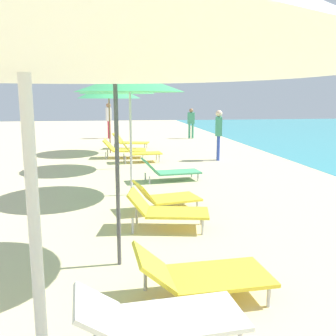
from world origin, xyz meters
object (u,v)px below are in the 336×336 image
Objects in this scene: umbrella_sixth at (117,83)px; person_walking_near at (191,120)px; lounger_farthest_inland at (123,149)px; lounger_farthest_shoreside at (130,141)px; person_walking_far at (109,117)px; umbrella_fourth at (115,61)px; lounger_fifth_inland at (165,197)px; lounger_third_shoreside at (159,317)px; lounger_sixth_shoreside at (140,152)px; lounger_fourth_inland at (200,274)px; lounger_fourth_shoreside at (166,210)px; umbrella_fifth at (130,82)px; umbrella_farthest at (109,91)px; lounger_fifth_shoreside at (170,171)px; person_walking_mid at (219,130)px.

umbrella_sixth is 8.91m from person_walking_near.
person_walking_near is (3.61, 5.87, 0.59)m from lounger_farthest_inland.
person_walking_far is (-0.84, 4.15, 0.80)m from lounger_farthest_shoreside.
umbrella_fourth is 3.27m from lounger_fifth_inland.
lounger_third_shoreside is at bearing -80.93° from umbrella_fourth.
lounger_fourth_inland is at bearing -94.41° from lounger_sixth_shoreside.
lounger_fourth_shoreside is 1.04m from lounger_fifth_inland.
umbrella_fifth reaches higher than lounger_fifth_inland.
umbrella_sixth is at bearing 77.36° from person_walking_far.
umbrella_fourth is at bearing -123.82° from lounger_fifth_inland.
lounger_fifth_shoreside is at bearing -74.06° from umbrella_farthest.
lounger_fourth_shoreside is 0.51× the size of umbrella_fifth.
lounger_sixth_shoreside is at bearing -57.39° from lounger_farthest_inland.
lounger_fourth_shoreside is 1.04× the size of lounger_fifth_inland.
lounger_sixth_shoreside is 1.11m from lounger_farthest_inland.
person_walking_near is at bearing 60.84° from lounger_farthest_shoreside.
lounger_fourth_shoreside is at bearing -79.28° from umbrella_fifth.
umbrella_fourth is 9.85m from umbrella_farthest.
person_walking_far is (-0.51, 6.53, 0.78)m from lounger_farthest_inland.
lounger_sixth_shoreside is (0.84, 7.56, -2.13)m from umbrella_fourth.
lounger_third_shoreside is at bearing -88.22° from lounger_fourth_shoreside.
umbrella_farthest is at bearing -27.24° from person_walking_near.
lounger_farthest_shoreside is at bearing 83.01° from umbrella_sixth.
umbrella_sixth is 1.86× the size of person_walking_near.
lounger_farthest_shoreside is at bearing 88.76° from lounger_sixth_shoreside.
lounger_fourth_shoreside is 8.90m from umbrella_farthest.
umbrella_fourth is 2.04× the size of lounger_fourth_shoreside.
umbrella_fourth is 8.83m from lounger_farthest_inland.
lounger_farthest_inland is (0.33, 8.55, -2.15)m from umbrella_fourth.
person_walking_far is at bearing 115.43° from lounger_farthest_shoreside.
lounger_sixth_shoreside is 0.78× the size of person_walking_mid.
umbrella_farthest reaches higher than lounger_fourth_shoreside.
umbrella_fifth is 1.00× the size of umbrella_farthest.
lounger_fourth_shoreside is 0.51× the size of umbrella_farthest.
lounger_fifth_shoreside reaches higher than lounger_fifth_inland.
umbrella_farthest is (-1.00, 7.61, 2.04)m from lounger_fifth_inland.
lounger_third_shoreside is 4.03m from lounger_fifth_inland.
person_walking_near is at bearing 48.43° from umbrella_farthest.
umbrella_fourth reaches higher than person_walking_near.
lounger_fourth_inland is 0.94× the size of person_walking_near.
lounger_fourth_inland is 8.99m from person_walking_mid.
umbrella_sixth is at bearing -128.52° from lounger_sixth_shoreside.
lounger_sixth_shoreside reaches higher than lounger_fifth_shoreside.
umbrella_fourth is 1.04× the size of umbrella_fifth.
umbrella_fourth is at bearing -111.15° from lounger_fourth_shoreside.
umbrella_fourth reaches higher than lounger_farthest_inland.
person_walking_near is at bearing 74.71° from umbrella_fourth.
lounger_fourth_inland is at bearing 88.93° from person_walking_mid.
lounger_fifth_inland is 12.92m from person_walking_far.
lounger_fourth_shoreside is (0.48, 2.96, -0.01)m from lounger_third_shoreside.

